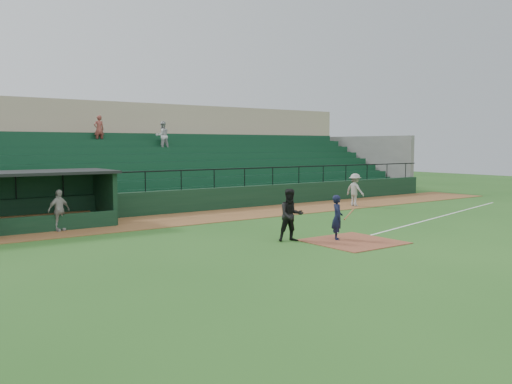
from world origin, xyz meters
TOP-DOWN VIEW (x-y plane):
  - ground at (0.00, 0.00)m, footprint 90.00×90.00m
  - warning_track at (0.00, 8.00)m, footprint 40.00×4.00m
  - home_plate_dirt at (0.00, -1.00)m, footprint 3.00×3.00m
  - foul_line at (8.00, 1.20)m, footprint 17.49×4.44m
  - stadium_structure at (-0.00, 16.46)m, footprint 38.00×13.08m
  - dugout at (-9.75, 9.56)m, footprint 8.90×3.20m
  - batter_at_plate at (-0.20, -0.38)m, footprint 1.14×0.73m
  - umpire at (-1.74, 0.45)m, footprint 1.13×1.01m
  - runner at (8.39, 6.90)m, footprint 0.75×1.23m
  - dugout_player_a at (-7.93, 7.71)m, footprint 1.07×0.71m

SIDE VIEW (x-z plane):
  - ground at x=0.00m, z-range 0.00..0.00m
  - foul_line at x=8.00m, z-range 0.00..0.01m
  - warning_track at x=0.00m, z-range 0.00..0.03m
  - home_plate_dirt at x=0.00m, z-range 0.00..0.03m
  - batter_at_plate at x=-0.20m, z-range 0.00..1.68m
  - dugout_player_a at x=-7.93m, z-range 0.03..1.71m
  - runner at x=8.39m, z-range 0.03..1.89m
  - umpire at x=-1.74m, z-range 0.00..1.93m
  - dugout at x=-9.75m, z-range 0.12..2.54m
  - stadium_structure at x=0.00m, z-range -0.90..5.50m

